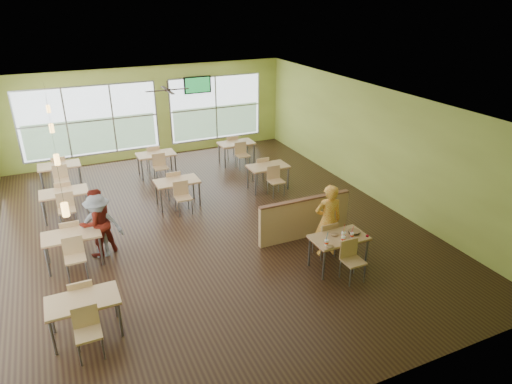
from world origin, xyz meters
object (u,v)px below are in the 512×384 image
main_table (339,241)px  man_plaid (328,221)px  half_wall_divider (304,218)px  food_basket (354,232)px

main_table → man_plaid: bearing=83.2°
main_table → man_plaid: 0.60m
half_wall_divider → main_table: bearing=-90.0°
main_table → half_wall_divider: 1.45m
half_wall_divider → food_basket: 1.53m
main_table → half_wall_divider: bearing=90.0°
man_plaid → food_basket: 0.64m
main_table → half_wall_divider: (0.00, 1.45, -0.11)m
main_table → food_basket: bearing=-1.9°
main_table → half_wall_divider: half_wall_divider is taller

